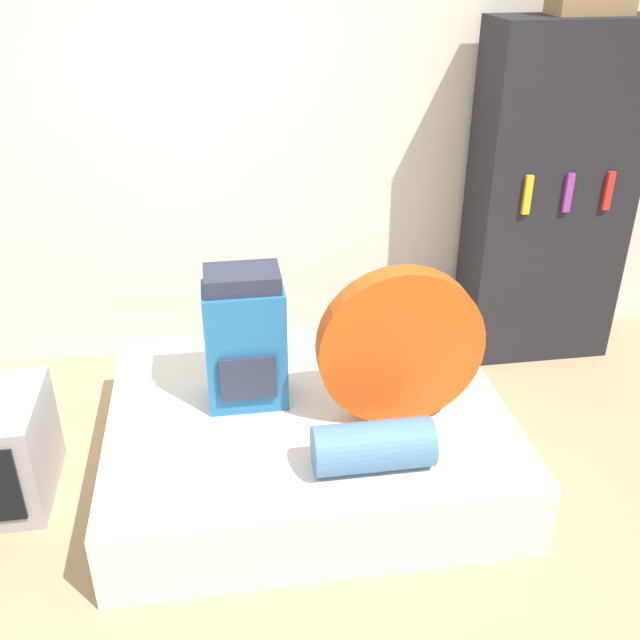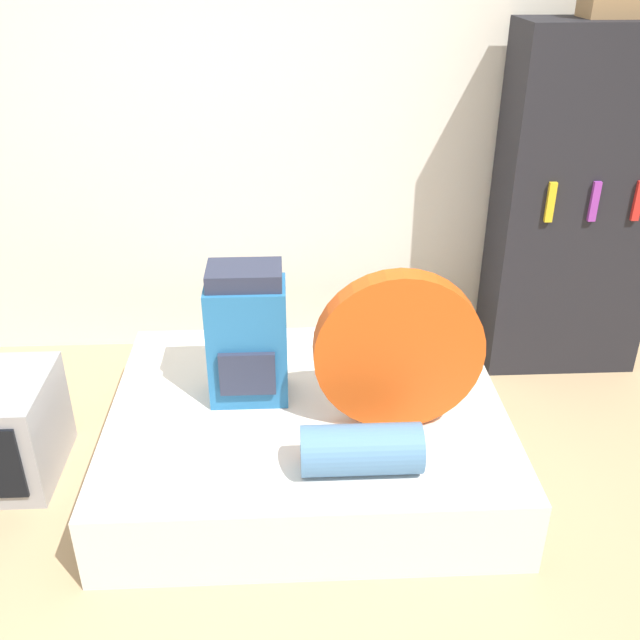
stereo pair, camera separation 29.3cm
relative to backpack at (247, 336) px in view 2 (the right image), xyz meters
name	(u,v)px [view 2 (the right image)]	position (x,y,z in m)	size (l,w,h in m)	color
ground_plane	(254,551)	(0.02, -0.66, -0.68)	(16.00, 16.00, 0.00)	tan
wall_back	(255,140)	(0.02, 1.17, 0.62)	(8.00, 0.05, 2.60)	silver
bed	(308,434)	(0.27, -0.09, -0.50)	(1.85, 1.50, 0.36)	silver
backpack	(247,336)	(0.00, 0.00, 0.00)	(0.36, 0.28, 0.67)	#23669E
tent_bag	(398,351)	(0.67, -0.24, 0.05)	(0.74, 0.11, 0.74)	#D14C14
sleeping_roll	(361,449)	(0.48, -0.58, -0.22)	(0.50, 0.21, 0.21)	teal
bookshelf	(576,207)	(1.82, 0.86, 0.30)	(0.88, 0.43, 1.96)	black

